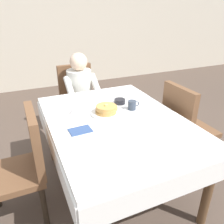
# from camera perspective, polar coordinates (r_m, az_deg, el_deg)

# --- Properties ---
(ground_plane) EXTENTS (14.00, 14.00, 0.00)m
(ground_plane) POSITION_cam_1_polar(r_m,az_deg,el_deg) (2.34, 0.78, -18.02)
(ground_plane) COLOR brown
(back_wall) EXTENTS (12.00, 0.16, 3.20)m
(back_wall) POSITION_cam_1_polar(r_m,az_deg,el_deg) (5.00, -17.08, 24.26)
(back_wall) COLOR beige
(back_wall) RESTS_ON ground
(dining_table_main) EXTENTS (1.12, 1.52, 0.74)m
(dining_table_main) POSITION_cam_1_polar(r_m,az_deg,el_deg) (1.95, 0.90, -4.00)
(dining_table_main) COLOR white
(dining_table_main) RESTS_ON ground
(chair_diner) EXTENTS (0.44, 0.45, 0.93)m
(chair_diner) POSITION_cam_1_polar(r_m,az_deg,el_deg) (3.00, -8.69, 4.01)
(chair_diner) COLOR brown
(chair_diner) RESTS_ON ground
(diner_person) EXTENTS (0.40, 0.43, 1.12)m
(diner_person) POSITION_cam_1_polar(r_m,az_deg,el_deg) (2.81, -8.00, 5.60)
(diner_person) COLOR silver
(diner_person) RESTS_ON ground
(chair_left_side) EXTENTS (0.45, 0.44, 0.93)m
(chair_left_side) POSITION_cam_1_polar(r_m,az_deg,el_deg) (1.89, -21.43, -11.57)
(chair_left_side) COLOR brown
(chair_left_side) RESTS_ON ground
(chair_right_side) EXTENTS (0.45, 0.44, 0.93)m
(chair_right_side) POSITION_cam_1_polar(r_m,az_deg,el_deg) (2.40, 17.88, -2.69)
(chair_right_side) COLOR brown
(chair_right_side) RESTS_ON ground
(plate_breakfast) EXTENTS (0.28, 0.28, 0.02)m
(plate_breakfast) POSITION_cam_1_polar(r_m,az_deg,el_deg) (1.99, -1.40, -0.30)
(plate_breakfast) COLOR white
(plate_breakfast) RESTS_ON dining_table_main
(breakfast_stack) EXTENTS (0.20, 0.19, 0.07)m
(breakfast_stack) POSITION_cam_1_polar(r_m,az_deg,el_deg) (1.97, -1.46, 0.74)
(breakfast_stack) COLOR tan
(breakfast_stack) RESTS_ON plate_breakfast
(cup_coffee) EXTENTS (0.11, 0.08, 0.08)m
(cup_coffee) POSITION_cam_1_polar(r_m,az_deg,el_deg) (2.07, 5.16, 1.78)
(cup_coffee) COLOR #333D4C
(cup_coffee) RESTS_ON dining_table_main
(bowl_butter) EXTENTS (0.11, 0.11, 0.04)m
(bowl_butter) POSITION_cam_1_polar(r_m,az_deg,el_deg) (2.20, 1.98, 2.74)
(bowl_butter) COLOR black
(bowl_butter) RESTS_ON dining_table_main
(syrup_pitcher) EXTENTS (0.08, 0.08, 0.07)m
(syrup_pitcher) POSITION_cam_1_polar(r_m,az_deg,el_deg) (2.01, -9.81, 0.55)
(syrup_pitcher) COLOR silver
(syrup_pitcher) RESTS_ON dining_table_main
(fork_left_of_plate) EXTENTS (0.02, 0.18, 0.00)m
(fork_left_of_plate) POSITION_cam_1_polar(r_m,az_deg,el_deg) (1.92, -6.43, -1.67)
(fork_left_of_plate) COLOR silver
(fork_left_of_plate) RESTS_ON dining_table_main
(knife_right_of_plate) EXTENTS (0.03, 0.20, 0.00)m
(knife_right_of_plate) POSITION_cam_1_polar(r_m,az_deg,el_deg) (2.05, 3.74, 0.27)
(knife_right_of_plate) COLOR silver
(knife_right_of_plate) RESTS_ON dining_table_main
(spoon_near_edge) EXTENTS (0.15, 0.04, 0.00)m
(spoon_near_edge) POSITION_cam_1_polar(r_m,az_deg,el_deg) (1.74, 2.37, -4.46)
(spoon_near_edge) COLOR silver
(spoon_near_edge) RESTS_ON dining_table_main
(napkin_folded) EXTENTS (0.17, 0.13, 0.01)m
(napkin_folded) POSITION_cam_1_polar(r_m,az_deg,el_deg) (1.74, -8.08, -4.65)
(napkin_folded) COLOR #334C7F
(napkin_folded) RESTS_ON dining_table_main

